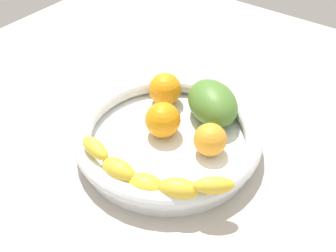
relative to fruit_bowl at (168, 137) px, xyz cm
name	(u,v)px	position (x,y,z in cm)	size (l,w,h in cm)	color
kitchen_counter	(168,154)	(0.00, 0.00, -4.01)	(120.00, 120.00, 3.00)	#B4ABA0
fruit_bowl	(168,137)	(0.00, 0.00, 0.00)	(31.31, 31.31, 4.87)	white
banana_draped_left	(148,178)	(10.81, 4.44, 2.39)	(9.55, 24.38, 5.32)	yellow
orange_front	(165,89)	(-7.98, -6.59, 2.46)	(6.02, 6.02, 6.02)	orange
orange_mid_left	(210,140)	(-1.61, 7.16, 2.13)	(5.38, 5.38, 5.38)	orange
orange_mid_right	(163,120)	(-0.73, -1.64, 2.46)	(6.03, 6.03, 6.03)	orange
mango_green	(212,103)	(-9.29, 2.75, 2.79)	(11.27, 8.02, 6.69)	#4D7B2E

